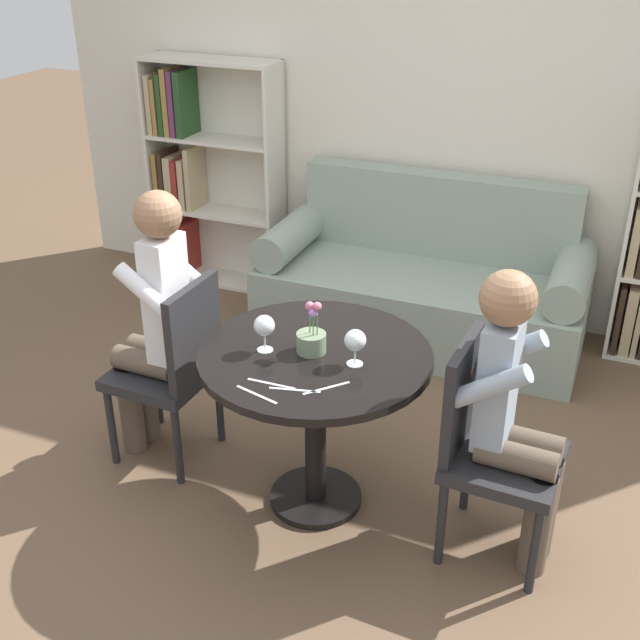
{
  "coord_description": "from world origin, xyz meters",
  "views": [
    {
      "loc": [
        1.06,
        -2.54,
        2.31
      ],
      "look_at": [
        0.0,
        0.05,
        0.86
      ],
      "focal_mm": 45.0,
      "sensor_mm": 36.0,
      "label": 1
    }
  ],
  "objects_px": {
    "chair_right": "(487,442)",
    "flower_vase": "(311,339)",
    "person_left": "(155,323)",
    "wine_glass_right": "(355,341)",
    "chair_left": "(175,364)",
    "wine_glass_left": "(264,327)",
    "couch": "(423,287)",
    "bookshelf_left": "(202,172)",
    "person_right": "(515,415)"
  },
  "relations": [
    {
      "from": "chair_left",
      "to": "person_left",
      "type": "xyz_separation_m",
      "value": [
        -0.09,
        0.01,
        0.19
      ]
    },
    {
      "from": "wine_glass_left",
      "to": "flower_vase",
      "type": "height_order",
      "value": "flower_vase"
    },
    {
      "from": "wine_glass_left",
      "to": "wine_glass_right",
      "type": "xyz_separation_m",
      "value": [
        0.37,
        0.03,
        -0.01
      ]
    },
    {
      "from": "couch",
      "to": "bookshelf_left",
      "type": "xyz_separation_m",
      "value": [
        -1.62,
        0.27,
        0.44
      ]
    },
    {
      "from": "chair_right",
      "to": "wine_glass_right",
      "type": "relative_size",
      "value": 6.09
    },
    {
      "from": "chair_left",
      "to": "person_right",
      "type": "relative_size",
      "value": 0.74
    },
    {
      "from": "chair_right",
      "to": "flower_vase",
      "type": "height_order",
      "value": "flower_vase"
    },
    {
      "from": "bookshelf_left",
      "to": "wine_glass_left",
      "type": "xyz_separation_m",
      "value": [
        1.43,
        -1.99,
        0.1
      ]
    },
    {
      "from": "chair_left",
      "to": "couch",
      "type": "bearing_deg",
      "value": 158.25
    },
    {
      "from": "couch",
      "to": "flower_vase",
      "type": "bearing_deg",
      "value": -90.54
    },
    {
      "from": "chair_left",
      "to": "wine_glass_left",
      "type": "bearing_deg",
      "value": 78.74
    },
    {
      "from": "chair_left",
      "to": "person_right",
      "type": "height_order",
      "value": "person_right"
    },
    {
      "from": "person_left",
      "to": "flower_vase",
      "type": "height_order",
      "value": "person_left"
    },
    {
      "from": "flower_vase",
      "to": "person_left",
      "type": "bearing_deg",
      "value": 174.75
    },
    {
      "from": "chair_left",
      "to": "flower_vase",
      "type": "relative_size",
      "value": 4.05
    },
    {
      "from": "wine_glass_left",
      "to": "chair_right",
      "type": "bearing_deg",
      "value": 4.58
    },
    {
      "from": "person_right",
      "to": "wine_glass_left",
      "type": "bearing_deg",
      "value": 96.54
    },
    {
      "from": "person_right",
      "to": "chair_right",
      "type": "bearing_deg",
      "value": 88.14
    },
    {
      "from": "chair_right",
      "to": "person_left",
      "type": "distance_m",
      "value": 1.51
    },
    {
      "from": "person_left",
      "to": "wine_glass_left",
      "type": "xyz_separation_m",
      "value": [
        0.6,
        -0.13,
        0.16
      ]
    },
    {
      "from": "couch",
      "to": "chair_left",
      "type": "distance_m",
      "value": 1.75
    },
    {
      "from": "wine_glass_left",
      "to": "bookshelf_left",
      "type": "bearing_deg",
      "value": 125.69
    },
    {
      "from": "wine_glass_left",
      "to": "wine_glass_right",
      "type": "height_order",
      "value": "wine_glass_left"
    },
    {
      "from": "bookshelf_left",
      "to": "person_right",
      "type": "relative_size",
      "value": 1.22
    },
    {
      "from": "chair_right",
      "to": "wine_glass_right",
      "type": "bearing_deg",
      "value": 96.95
    },
    {
      "from": "bookshelf_left",
      "to": "person_left",
      "type": "distance_m",
      "value": 2.03
    },
    {
      "from": "couch",
      "to": "wine_glass_left",
      "type": "xyz_separation_m",
      "value": [
        -0.19,
        -1.72,
        0.54
      ]
    },
    {
      "from": "wine_glass_left",
      "to": "wine_glass_right",
      "type": "bearing_deg",
      "value": 5.2
    },
    {
      "from": "chair_right",
      "to": "couch",
      "type": "bearing_deg",
      "value": 26.03
    },
    {
      "from": "chair_left",
      "to": "wine_glass_left",
      "type": "distance_m",
      "value": 0.64
    },
    {
      "from": "couch",
      "to": "chair_left",
      "type": "height_order",
      "value": "couch"
    },
    {
      "from": "chair_right",
      "to": "person_right",
      "type": "bearing_deg",
      "value": -91.86
    },
    {
      "from": "couch",
      "to": "wine_glass_left",
      "type": "relative_size",
      "value": 12.17
    },
    {
      "from": "chair_right",
      "to": "wine_glass_left",
      "type": "height_order",
      "value": "chair_right"
    },
    {
      "from": "bookshelf_left",
      "to": "chair_right",
      "type": "xyz_separation_m",
      "value": [
        2.32,
        -1.91,
        -0.25
      ]
    },
    {
      "from": "flower_vase",
      "to": "wine_glass_left",
      "type": "bearing_deg",
      "value": -161.94
    },
    {
      "from": "couch",
      "to": "wine_glass_right",
      "type": "bearing_deg",
      "value": -84.02
    },
    {
      "from": "bookshelf_left",
      "to": "chair_left",
      "type": "xyz_separation_m",
      "value": [
        0.91,
        -1.86,
        -0.25
      ]
    },
    {
      "from": "chair_left",
      "to": "person_right",
      "type": "distance_m",
      "value": 1.51
    },
    {
      "from": "person_right",
      "to": "wine_glass_left",
      "type": "xyz_separation_m",
      "value": [
        -0.99,
        -0.06,
        0.2
      ]
    },
    {
      "from": "bookshelf_left",
      "to": "person_left",
      "type": "bearing_deg",
      "value": -66.1
    },
    {
      "from": "chair_left",
      "to": "chair_right",
      "type": "relative_size",
      "value": 1.0
    },
    {
      "from": "chair_left",
      "to": "flower_vase",
      "type": "distance_m",
      "value": 0.76
    },
    {
      "from": "person_left",
      "to": "person_right",
      "type": "height_order",
      "value": "person_left"
    },
    {
      "from": "chair_left",
      "to": "person_right",
      "type": "xyz_separation_m",
      "value": [
        1.5,
        -0.06,
        0.15
      ]
    },
    {
      "from": "chair_right",
      "to": "person_left",
      "type": "relative_size",
      "value": 0.69
    },
    {
      "from": "chair_right",
      "to": "person_left",
      "type": "height_order",
      "value": "person_left"
    },
    {
      "from": "chair_left",
      "to": "person_left",
      "type": "distance_m",
      "value": 0.21
    },
    {
      "from": "person_left",
      "to": "wine_glass_right",
      "type": "bearing_deg",
      "value": 86.55
    },
    {
      "from": "couch",
      "to": "person_left",
      "type": "height_order",
      "value": "person_left"
    }
  ]
}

